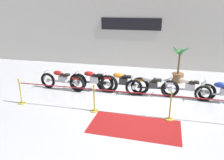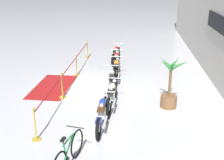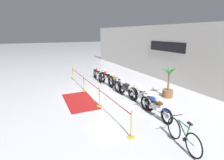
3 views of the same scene
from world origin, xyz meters
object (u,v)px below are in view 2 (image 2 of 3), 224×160
object	(u,v)px
floor_banner	(53,86)
bicycle	(69,154)
motorcycle_red_1	(116,63)
motorcycle_orange_2	(116,71)
motorcycle_silver_3	(112,81)
stanchion_far_right	(36,129)
motorcycle_blue_5	(102,113)
motorcycle_red_0	(116,55)
motorcycle_cream_4	(112,97)
stanchion_mid_left	(77,68)
stanchion_far_left	(76,61)
stanchion_mid_right	(62,89)
potted_palm_left_of_row	(170,89)

from	to	relation	value
floor_banner	bicycle	bearing A→B (deg)	22.03
motorcycle_red_1	motorcycle_orange_2	bearing A→B (deg)	3.93
motorcycle_silver_3	stanchion_far_right	world-z (taller)	stanchion_far_right
motorcycle_red_1	floor_banner	size ratio (longest dim) A/B	0.77
motorcycle_blue_5	floor_banner	size ratio (longest dim) A/B	0.75
motorcycle_blue_5	motorcycle_red_1	bearing A→B (deg)	179.53
motorcycle_red_0	motorcycle_silver_3	bearing A→B (deg)	1.91
motorcycle_cream_4	floor_banner	world-z (taller)	motorcycle_cream_4
stanchion_mid_left	bicycle	bearing A→B (deg)	10.30
motorcycle_silver_3	bicycle	world-z (taller)	bicycle
motorcycle_orange_2	motorcycle_red_0	bearing A→B (deg)	-175.42
stanchion_far_left	stanchion_mid_right	distance (m)	2.71
motorcycle_silver_3	stanchion_mid_right	size ratio (longest dim) A/B	2.13
motorcycle_cream_4	floor_banner	xyz separation A→B (m)	(-1.88, -2.73, -0.46)
motorcycle_silver_3	motorcycle_blue_5	size ratio (longest dim) A/B	1.02
motorcycle_red_1	motorcycle_silver_3	xyz separation A→B (m)	(2.59, 0.00, -0.01)
motorcycle_blue_5	stanchion_mid_right	world-z (taller)	stanchion_mid_right
stanchion_far_left	motorcycle_cream_4	bearing A→B (deg)	30.10
stanchion_far_right	motorcycle_red_0	bearing A→B (deg)	167.45
motorcycle_blue_5	floor_banner	distance (m)	4.12
bicycle	stanchion_mid_right	xyz separation A→B (m)	(-4.21, -1.25, -0.05)
motorcycle_red_0	motorcycle_red_1	distance (m)	1.46
motorcycle_silver_3	potted_palm_left_of_row	xyz separation A→B (m)	(1.20, 2.20, 0.22)
motorcycle_red_0	bicycle	distance (m)	8.99
motorcycle_red_1	stanchion_mid_left	world-z (taller)	stanchion_mid_left
motorcycle_orange_2	stanchion_far_left	world-z (taller)	stanchion_far_left
stanchion_far_right	motorcycle_blue_5	bearing A→B (deg)	117.66
stanchion_mid_left	stanchion_far_left	bearing A→B (deg)	0.00
potted_palm_left_of_row	stanchion_far_right	bearing A→B (deg)	-57.71
motorcycle_red_0	motorcycle_blue_5	world-z (taller)	motorcycle_red_0
motorcycle_red_1	motorcycle_silver_3	world-z (taller)	motorcycle_red_1
motorcycle_silver_3	stanchion_mid_right	distance (m)	2.01
motorcycle_red_1	motorcycle_red_0	bearing A→B (deg)	-174.85
bicycle	stanchion_far_left	distance (m)	7.01
motorcycle_red_1	bicycle	distance (m)	7.55
stanchion_mid_right	floor_banner	xyz separation A→B (m)	(-1.11, -0.73, -0.35)
motorcycle_silver_3	motorcycle_red_0	bearing A→B (deg)	-178.09
bicycle	stanchion_mid_left	world-z (taller)	stanchion_mid_left
stanchion_far_left	motorcycle_orange_2	bearing A→B (deg)	71.13
motorcycle_cream_4	motorcycle_red_1	bearing A→B (deg)	-178.14
motorcycle_red_0	motorcycle_blue_5	distance (m)	6.85
motorcycle_red_1	motorcycle_orange_2	size ratio (longest dim) A/B	0.96
motorcycle_orange_2	motorcycle_cream_4	size ratio (longest dim) A/B	1.09
motorcycle_red_0	motorcycle_cream_4	distance (m)	5.55
motorcycle_silver_3	floor_banner	distance (m)	2.67
bicycle	motorcycle_red_0	bearing A→B (deg)	176.91
motorcycle_red_1	motorcycle_blue_5	xyz separation A→B (m)	(5.40, -0.04, -0.02)
motorcycle_red_0	stanchion_far_right	bearing A→B (deg)	-12.55
potted_palm_left_of_row	motorcycle_silver_3	bearing A→B (deg)	-118.60
motorcycle_red_1	stanchion_far_left	size ratio (longest dim) A/B	0.26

